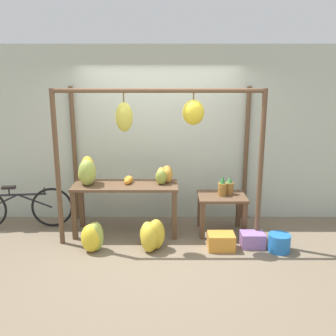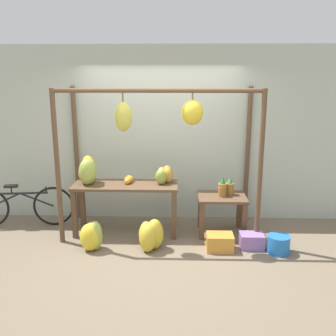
# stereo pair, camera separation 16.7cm
# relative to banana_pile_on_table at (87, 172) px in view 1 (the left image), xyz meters

# --- Properties ---
(ground_plane) EXTENTS (20.00, 20.00, 0.00)m
(ground_plane) POSITION_rel_banana_pile_on_table_xyz_m (1.07, -0.70, -0.94)
(ground_plane) COLOR #756651
(shop_wall_back) EXTENTS (8.00, 0.08, 2.80)m
(shop_wall_back) POSITION_rel_banana_pile_on_table_xyz_m (1.07, 0.65, 0.46)
(shop_wall_back) COLOR #B7C1B2
(shop_wall_back) RESTS_ON ground_plane
(stall_awning) EXTENTS (2.84, 1.14, 2.17)m
(stall_awning) POSITION_rel_banana_pile_on_table_xyz_m (1.09, -0.19, 0.59)
(stall_awning) COLOR brown
(stall_awning) RESTS_ON ground_plane
(display_table_main) EXTENTS (1.55, 0.57, 0.76)m
(display_table_main) POSITION_rel_banana_pile_on_table_xyz_m (0.56, -0.02, -0.31)
(display_table_main) COLOR brown
(display_table_main) RESTS_ON ground_plane
(display_table_side) EXTENTS (0.71, 0.57, 0.59)m
(display_table_side) POSITION_rel_banana_pile_on_table_xyz_m (2.00, -0.02, -0.49)
(display_table_side) COLOR brown
(display_table_side) RESTS_ON ground_plane
(banana_pile_on_table) EXTENTS (0.32, 0.45, 0.40)m
(banana_pile_on_table) POSITION_rel_banana_pile_on_table_xyz_m (0.00, 0.00, 0.00)
(banana_pile_on_table) COLOR gold
(banana_pile_on_table) RESTS_ON display_table_main
(orange_pile) EXTENTS (0.14, 0.24, 0.10)m
(orange_pile) POSITION_rel_banana_pile_on_table_xyz_m (0.59, 0.06, -0.14)
(orange_pile) COLOR orange
(orange_pile) RESTS_ON display_table_main
(pineapple_cluster) EXTENTS (0.24, 0.21, 0.31)m
(pineapple_cluster) POSITION_rel_banana_pile_on_table_xyz_m (2.04, -0.01, -0.23)
(pineapple_cluster) COLOR olive
(pineapple_cluster) RESTS_ON display_table_side
(banana_pile_ground_left) EXTENTS (0.37, 0.37, 0.42)m
(banana_pile_ground_left) POSITION_rel_banana_pile_on_table_xyz_m (0.18, -0.65, -0.75)
(banana_pile_ground_left) COLOR #9EB247
(banana_pile_ground_left) RESTS_ON ground_plane
(banana_pile_ground_right) EXTENTS (0.43, 0.52, 0.43)m
(banana_pile_ground_right) POSITION_rel_banana_pile_on_table_xyz_m (0.96, -0.58, -0.75)
(banana_pile_ground_right) COLOR gold
(banana_pile_ground_right) RESTS_ON ground_plane
(fruit_crate_white) EXTENTS (0.36, 0.27, 0.23)m
(fruit_crate_white) POSITION_rel_banana_pile_on_table_xyz_m (1.92, -0.60, -0.83)
(fruit_crate_white) COLOR orange
(fruit_crate_white) RESTS_ON ground_plane
(blue_bucket) EXTENTS (0.30, 0.30, 0.24)m
(blue_bucket) POSITION_rel_banana_pile_on_table_xyz_m (2.70, -0.66, -0.82)
(blue_bucket) COLOR blue
(blue_bucket) RESTS_ON ground_plane
(parked_bicycle) EXTENTS (1.63, 0.22, 0.68)m
(parked_bicycle) POSITION_rel_banana_pile_on_table_xyz_m (-1.13, 0.15, -0.61)
(parked_bicycle) COLOR black
(parked_bicycle) RESTS_ON ground_plane
(papaya_pile) EXTENTS (0.29, 0.35, 0.26)m
(papaya_pile) POSITION_rel_banana_pile_on_table_xyz_m (1.13, 0.07, -0.06)
(papaya_pile) COLOR #B2993D
(papaya_pile) RESTS_ON display_table_main
(fruit_crate_purple) EXTENTS (0.33, 0.24, 0.20)m
(fruit_crate_purple) POSITION_rel_banana_pile_on_table_xyz_m (2.37, -0.51, -0.84)
(fruit_crate_purple) COLOR #9970B7
(fruit_crate_purple) RESTS_ON ground_plane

